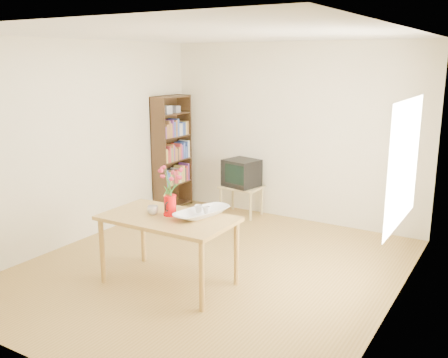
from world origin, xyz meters
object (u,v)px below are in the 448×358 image
Objects in this scene: pitcher at (170,206)px; mug at (153,210)px; television at (242,172)px; table at (168,224)px; bowl at (202,197)px.

pitcher reaches higher than mug.
pitcher is 0.40× the size of television.
table is 2.53× the size of television.
television is (-0.35, 2.55, -0.13)m from mug.
mug is at bearing -155.90° from bowl.
table is 11.74× the size of mug.
table is at bearing -66.14° from television.
pitcher reaches higher than table.
television reaches higher than table.
mug is 0.55m from bowl.
television is (-0.53, 2.54, 0.00)m from table.
mug reaches higher than table.
pitcher is 0.50× the size of bowl.
mug is (-0.19, -0.02, 0.13)m from table.
table is 2.59m from television.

